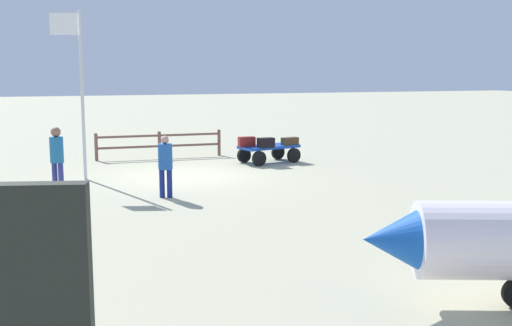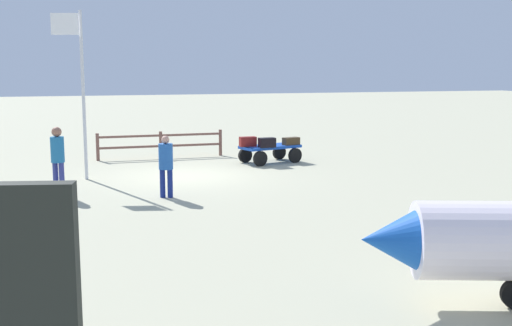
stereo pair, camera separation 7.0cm
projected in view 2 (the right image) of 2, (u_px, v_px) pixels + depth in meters
The scene contains 9 objects.
ground_plane at pixel (185, 176), 19.72m from camera, with size 120.00×120.00×0.00m, color #B1AE8F.
luggage_cart at pixel (270, 150), 22.44m from camera, with size 2.31×1.60×0.63m.
suitcase_dark at pixel (248, 142), 22.09m from camera, with size 0.58×0.29×0.34m.
suitcase_navy at pixel (267, 143), 21.82m from camera, with size 0.58×0.32×0.33m.
suitcase_grey at pixel (291, 141), 22.54m from camera, with size 0.66×0.44×0.27m.
worker_lead at pixel (166, 161), 16.33m from camera, with size 0.48×0.48×1.63m.
worker_trailing at pixel (58, 155), 16.54m from camera, with size 0.50×0.50×1.84m.
flagpole at pixel (79, 80), 18.69m from camera, with size 0.89×0.22×5.05m.
wooden_fence at pixel (161, 142), 23.59m from camera, with size 4.75×0.12×1.01m.
Camera 2 is at (3.73, 19.20, 3.37)m, focal length 44.04 mm.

